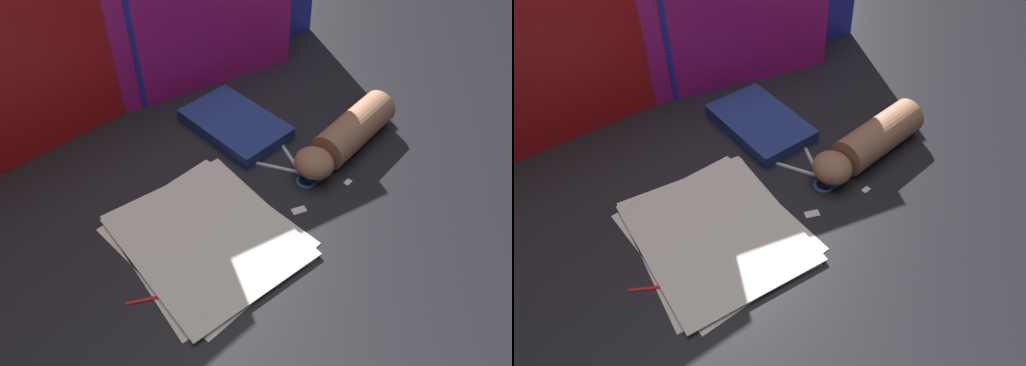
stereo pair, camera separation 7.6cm
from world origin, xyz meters
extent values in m
plane|color=black|center=(0.00, 0.00, 0.00)|extent=(6.00, 6.00, 0.00)
cube|color=red|center=(-0.25, 0.46, 0.25)|extent=(0.63, 0.05, 0.50)
cube|color=#D81E9E|center=(0.00, 0.46, 0.20)|extent=(0.85, 0.18, 0.39)
cube|color=white|center=(-0.13, 0.02, 0.00)|extent=(0.31, 0.35, 0.00)
cube|color=white|center=(-0.13, 0.02, 0.00)|extent=(0.31, 0.36, 0.00)
cube|color=white|center=(-0.13, 0.01, 0.01)|extent=(0.30, 0.34, 0.00)
cube|color=navy|center=(0.12, 0.23, 0.02)|extent=(0.17, 0.25, 0.03)
sphere|color=silver|center=(0.13, 0.03, 0.00)|extent=(0.01, 0.01, 0.01)
cylinder|color=silver|center=(0.10, 0.07, 0.00)|extent=(0.06, 0.10, 0.01)
torus|color=blue|center=(0.15, 0.00, 0.00)|extent=(0.06, 0.06, 0.01)
cylinder|color=silver|center=(0.15, 0.08, 0.00)|extent=(0.04, 0.10, 0.01)
torus|color=blue|center=(0.12, 0.00, 0.00)|extent=(0.06, 0.06, 0.01)
cylinder|color=#A87556|center=(0.29, 0.02, 0.04)|extent=(0.23, 0.11, 0.08)
ellipsoid|color=#A87556|center=(0.14, 0.00, 0.04)|extent=(0.09, 0.10, 0.06)
cube|color=white|center=(0.19, -0.06, 0.00)|extent=(0.02, 0.01, 0.00)
cube|color=white|center=(0.05, -0.05, 0.00)|extent=(0.03, 0.03, 0.00)
cylinder|color=red|center=(-0.26, -0.04, 0.00)|extent=(0.12, 0.07, 0.01)
camera|label=1|loc=(-0.45, -0.49, 0.76)|focal=35.00mm
camera|label=2|loc=(-0.39, -0.54, 0.76)|focal=35.00mm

